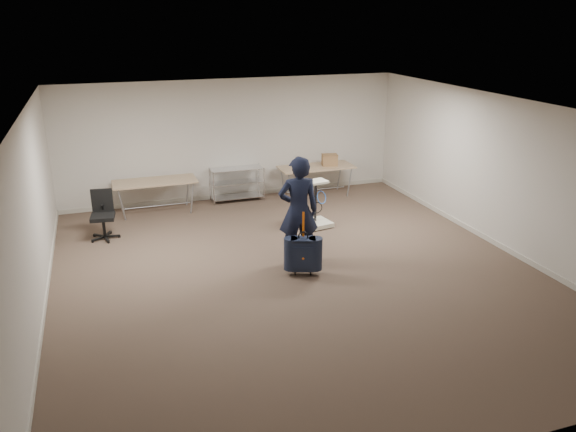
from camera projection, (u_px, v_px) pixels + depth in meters
name	position (u px, v px, depth m)	size (l,w,h in m)	color
ground	(297.00, 273.00, 9.57)	(9.00, 9.00, 0.00)	#46352A
room_shell	(273.00, 241.00, 10.78)	(8.00, 9.00, 9.00)	beige
folding_table_left	(155.00, 183.00, 12.27)	(1.80, 0.75, 0.73)	#9A7F5E
folding_table_right	(316.00, 169.00, 13.43)	(1.80, 0.75, 0.73)	#9A7F5E
wire_shelf	(237.00, 182.00, 13.15)	(1.22, 0.47, 0.80)	silver
person	(298.00, 210.00, 9.70)	(0.70, 0.46, 1.93)	black
suitcase	(303.00, 254.00, 9.37)	(0.47, 0.36, 1.13)	black
office_chair	(104.00, 224.00, 10.98)	(0.58, 0.58, 0.96)	black
equipment_cart	(317.00, 214.00, 11.59)	(0.63, 0.63, 0.99)	beige
cardboard_box	(330.00, 160.00, 13.46)	(0.36, 0.27, 0.27)	olive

